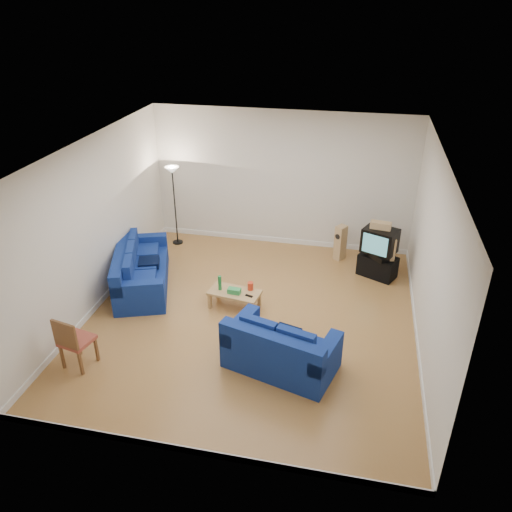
% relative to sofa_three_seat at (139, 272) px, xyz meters
% --- Properties ---
extents(room, '(6.01, 6.51, 3.21)m').
position_rel_sofa_three_seat_xyz_m(room, '(2.51, -0.62, 1.22)').
color(room, brown).
rests_on(room, ground).
extents(sofa_three_seat, '(1.68, 2.46, 0.87)m').
position_rel_sofa_three_seat_xyz_m(sofa_three_seat, '(0.00, 0.00, 0.00)').
color(sofa_three_seat, navy).
rests_on(sofa_three_seat, ground).
extents(sofa_loveseat, '(1.94, 1.42, 0.87)m').
position_rel_sofa_three_seat_xyz_m(sofa_loveseat, '(3.26, -1.93, 0.00)').
color(sofa_loveseat, navy).
rests_on(sofa_loveseat, ground).
extents(coffee_table, '(1.04, 0.63, 0.36)m').
position_rel_sofa_three_seat_xyz_m(coffee_table, '(2.12, -0.36, -0.02)').
color(coffee_table, tan).
rests_on(coffee_table, ground).
extents(bottle, '(0.09, 0.09, 0.29)m').
position_rel_sofa_three_seat_xyz_m(bottle, '(1.82, -0.34, 0.18)').
color(bottle, '#197233').
rests_on(bottle, coffee_table).
extents(tissue_box, '(0.25, 0.15, 0.10)m').
position_rel_sofa_three_seat_xyz_m(tissue_box, '(2.13, -0.41, 0.08)').
color(tissue_box, green).
rests_on(tissue_box, coffee_table).
extents(red_canister, '(0.13, 0.13, 0.16)m').
position_rel_sofa_three_seat_xyz_m(red_canister, '(2.40, -0.22, 0.11)').
color(red_canister, red).
rests_on(red_canister, coffee_table).
extents(remote, '(0.16, 0.09, 0.02)m').
position_rel_sofa_three_seat_xyz_m(remote, '(2.42, -0.46, 0.04)').
color(remote, black).
rests_on(remote, coffee_table).
extents(tv_stand, '(0.89, 0.73, 0.48)m').
position_rel_sofa_three_seat_xyz_m(tv_stand, '(4.81, 1.46, -0.09)').
color(tv_stand, black).
rests_on(tv_stand, ground).
extents(av_receiver, '(0.61, 0.61, 0.11)m').
position_rel_sofa_three_seat_xyz_m(av_receiver, '(4.83, 1.41, 0.21)').
color(av_receiver, black).
rests_on(av_receiver, tv_stand).
extents(television, '(0.81, 0.72, 0.52)m').
position_rel_sofa_three_seat_xyz_m(television, '(4.79, 1.45, 0.52)').
color(television, black).
rests_on(television, av_receiver).
extents(centre_speaker, '(0.44, 0.23, 0.15)m').
position_rel_sofa_three_seat_xyz_m(centre_speaker, '(4.77, 1.48, 0.86)').
color(centre_speaker, tan).
rests_on(centre_speaker, television).
extents(speaker_left, '(0.29, 0.31, 0.82)m').
position_rel_sofa_three_seat_xyz_m(speaker_left, '(3.97, 2.07, 0.09)').
color(speaker_left, tan).
rests_on(speaker_left, ground).
extents(speaker_right, '(0.34, 0.29, 0.97)m').
position_rel_sofa_three_seat_xyz_m(speaker_right, '(4.96, 1.37, 0.16)').
color(speaker_right, tan).
rests_on(speaker_right, ground).
extents(floor_lamp, '(0.33, 0.33, 1.92)m').
position_rel_sofa_three_seat_xyz_m(floor_lamp, '(0.06, 2.08, 1.26)').
color(floor_lamp, black).
rests_on(floor_lamp, ground).
extents(dining_chair, '(0.55, 0.55, 0.96)m').
position_rel_sofa_three_seat_xyz_m(dining_chair, '(0.04, -2.59, 0.21)').
color(dining_chair, brown).
rests_on(dining_chair, ground).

